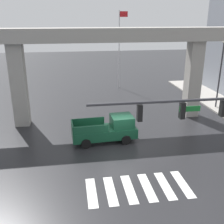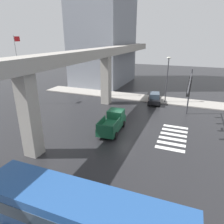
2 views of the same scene
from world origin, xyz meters
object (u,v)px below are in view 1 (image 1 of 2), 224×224
(traffic_signal_mast, at_px, (224,116))
(street_lamp_mid_block, at_px, (221,67))
(pickup_truck, at_px, (108,130))
(flagpole, at_px, (120,44))

(traffic_signal_mast, relative_size, street_lamp_mid_block, 1.50)
(pickup_truck, relative_size, flagpole, 0.51)
(flagpole, bearing_deg, traffic_signal_mast, -87.51)
(street_lamp_mid_block, bearing_deg, pickup_truck, -153.57)
(traffic_signal_mast, relative_size, flagpole, 1.06)
(pickup_truck, xyz_separation_m, street_lamp_mid_block, (12.87, 6.40, 3.57))
(pickup_truck, height_order, flagpole, flagpole)
(pickup_truck, xyz_separation_m, flagpole, (4.03, 16.96, 4.96))
(traffic_signal_mast, bearing_deg, flagpole, 92.49)
(traffic_signal_mast, distance_m, street_lamp_mid_block, 15.96)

